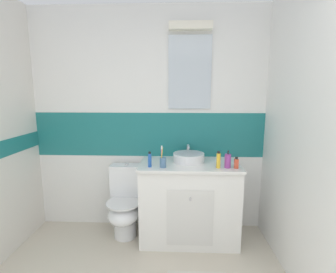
% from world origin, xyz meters
% --- Properties ---
extents(wall_back_tiled, '(3.20, 0.20, 2.50)m').
position_xyz_m(wall_back_tiled, '(0.01, 2.45, 1.26)').
color(wall_back_tiled, white).
rests_on(wall_back_tiled, ground_plane).
extents(vanity_cabinet, '(1.03, 0.57, 0.85)m').
position_xyz_m(vanity_cabinet, '(0.46, 2.13, 0.43)').
color(vanity_cabinet, white).
rests_on(vanity_cabinet, ground_plane).
extents(sink_basin, '(0.33, 0.37, 0.15)m').
position_xyz_m(sink_basin, '(0.45, 2.17, 0.90)').
color(sink_basin, white).
rests_on(sink_basin, vanity_cabinet).
extents(toilet, '(0.37, 0.50, 0.79)m').
position_xyz_m(toilet, '(-0.24, 2.16, 0.36)').
color(toilet, white).
rests_on(toilet, ground_plane).
extents(toothbrush_cup, '(0.06, 0.06, 0.22)m').
position_xyz_m(toothbrush_cup, '(0.19, 1.96, 0.91)').
color(toothbrush_cup, '#4C7299').
rests_on(toothbrush_cup, vanity_cabinet).
extents(soap_dispenser, '(0.06, 0.06, 0.18)m').
position_xyz_m(soap_dispenser, '(0.82, 1.97, 0.92)').
color(soap_dispenser, '#993F99').
rests_on(soap_dispenser, vanity_cabinet).
extents(toothpaste_tube_upright, '(0.04, 0.04, 0.15)m').
position_xyz_m(toothpaste_tube_upright, '(0.06, 1.97, 0.92)').
color(toothpaste_tube_upright, '#2659B2').
rests_on(toothpaste_tube_upright, vanity_cabinet).
extents(deodorant_spray_can, '(0.04, 0.04, 0.17)m').
position_xyz_m(deodorant_spray_can, '(0.73, 1.96, 0.93)').
color(deodorant_spray_can, yellow).
rests_on(deodorant_spray_can, vanity_cabinet).
extents(perfume_flask_small, '(0.04, 0.03, 0.11)m').
position_xyz_m(perfume_flask_small, '(0.90, 1.96, 0.90)').
color(perfume_flask_small, '#D84C33').
rests_on(perfume_flask_small, vanity_cabinet).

